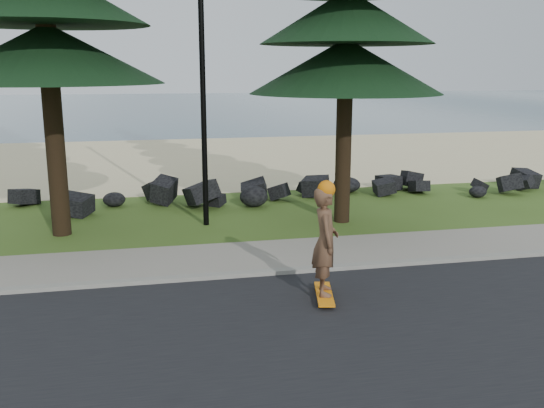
% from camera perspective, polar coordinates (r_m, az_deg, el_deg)
% --- Properties ---
extents(ground, '(160.00, 160.00, 0.00)m').
position_cam_1_polar(ground, '(12.56, -4.69, -5.59)').
color(ground, '#3B571B').
rests_on(ground, ground).
extents(road, '(160.00, 7.00, 0.02)m').
position_cam_1_polar(road, '(8.46, -0.63, -15.04)').
color(road, black).
rests_on(road, ground).
extents(kerb, '(160.00, 0.20, 0.10)m').
position_cam_1_polar(kerb, '(11.70, -4.12, -6.73)').
color(kerb, gray).
rests_on(kerb, ground).
extents(sidewalk, '(160.00, 2.00, 0.08)m').
position_cam_1_polar(sidewalk, '(12.74, -4.81, -5.14)').
color(sidewalk, gray).
rests_on(sidewalk, ground).
extents(beach_sand, '(160.00, 15.00, 0.01)m').
position_cam_1_polar(beach_sand, '(26.67, -8.71, 4.17)').
color(beach_sand, beige).
rests_on(beach_sand, ground).
extents(ocean, '(160.00, 58.00, 0.01)m').
position_cam_1_polar(ocean, '(62.97, -10.75, 9.03)').
color(ocean, '#335161').
rests_on(ocean, ground).
extents(seawall_boulders, '(60.00, 2.40, 1.10)m').
position_cam_1_polar(seawall_boulders, '(17.94, -6.99, -0.02)').
color(seawall_boulders, black).
rests_on(seawall_boulders, ground).
extents(lamp_post, '(0.25, 0.14, 8.14)m').
position_cam_1_polar(lamp_post, '(15.10, -6.59, 13.41)').
color(lamp_post, black).
rests_on(lamp_post, ground).
extents(skateboarder, '(0.58, 1.16, 2.09)m').
position_cam_1_polar(skateboarder, '(10.35, 5.04, -3.55)').
color(skateboarder, orange).
rests_on(skateboarder, ground).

